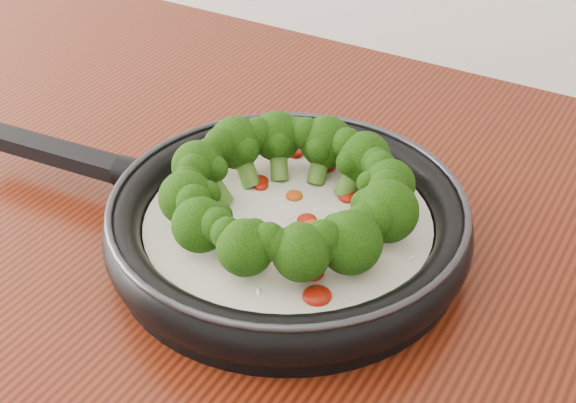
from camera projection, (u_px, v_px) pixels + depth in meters
The scene contains 1 object.
skillet at pixel (286, 215), 0.66m from camera, with size 0.49×0.33×0.09m.
Camera 1 is at (0.28, 0.63, 1.33)m, focal length 49.13 mm.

